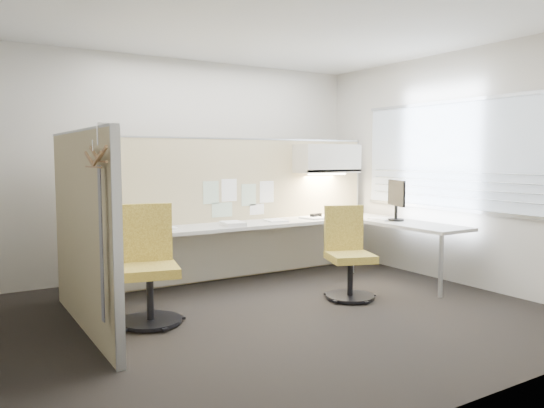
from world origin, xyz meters
TOP-DOWN VIEW (x-y plane):
  - floor at (0.00, 0.00)m, footprint 5.50×4.50m
  - ceiling at (0.00, 0.00)m, footprint 5.50×4.50m
  - wall_back at (0.00, 2.25)m, footprint 5.50×0.02m
  - wall_front at (0.00, -2.25)m, footprint 5.50×0.02m
  - wall_right at (2.75, 0.00)m, footprint 0.02×4.50m
  - window_pane at (2.73, 0.00)m, footprint 0.01×2.80m
  - partition_back at (0.55, 1.60)m, footprint 4.10×0.06m
  - partition_left at (-1.50, 0.50)m, footprint 0.06×2.20m
  - desk at (0.93, 1.13)m, footprint 4.00×2.07m
  - overhead_bin at (1.90, 1.39)m, footprint 0.90×0.36m
  - task_light_strip at (1.90, 1.39)m, footprint 0.60×0.06m
  - pinned_papers at (0.63, 1.57)m, footprint 1.01×0.00m
  - poster at (-1.05, 1.57)m, footprint 0.28×0.00m
  - chair_left at (-0.95, 0.39)m, footprint 0.60×0.62m
  - chair_right at (1.18, 0.08)m, footprint 0.59×0.60m
  - monitor at (2.30, 0.49)m, footprint 0.21×0.46m
  - phone at (1.89, 1.16)m, footprint 0.26×0.24m
  - stapler at (1.71, 1.35)m, footprint 0.14×0.04m
  - tape_dispenser at (1.59, 1.26)m, footprint 0.11×0.09m
  - coat_hook at (-1.58, -0.41)m, footprint 0.18×0.49m
  - paper_stack_0 at (-0.95, 1.28)m, footprint 0.28×0.33m
  - paper_stack_1 at (-0.44, 1.34)m, footprint 0.24×0.31m
  - paper_stack_2 at (0.33, 1.14)m, footprint 0.26×0.32m
  - paper_stack_3 at (1.00, 1.28)m, footprint 0.26×0.32m
  - paper_stack_4 at (1.55, 1.23)m, footprint 0.27×0.33m
  - paper_stack_5 at (2.24, 0.67)m, footprint 0.25×0.31m

SIDE VIEW (x-z plane):
  - floor at x=0.00m, z-range -0.01..0.00m
  - chair_right at x=1.18m, z-range -0.03..0.95m
  - chair_left at x=-0.95m, z-range -0.04..1.04m
  - desk at x=0.93m, z-range 0.24..0.97m
  - paper_stack_3 at x=1.00m, z-range 0.73..0.75m
  - paper_stack_5 at x=2.24m, z-range 0.73..0.75m
  - paper_stack_1 at x=-0.44m, z-range 0.73..0.75m
  - paper_stack_4 at x=1.55m, z-range 0.73..0.75m
  - paper_stack_0 at x=-0.95m, z-range 0.73..0.76m
  - paper_stack_2 at x=0.33m, z-range 0.73..0.78m
  - stapler at x=1.71m, z-range 0.73..0.78m
  - tape_dispenser at x=1.59m, z-range 0.73..0.79m
  - phone at x=1.89m, z-range 0.72..0.84m
  - partition_back at x=0.55m, z-range 0.00..1.75m
  - partition_left at x=-1.50m, z-range 0.00..1.75m
  - monitor at x=2.30m, z-range 0.77..1.28m
  - pinned_papers at x=0.63m, z-range 0.80..1.27m
  - task_light_strip at x=1.90m, z-range 1.29..1.31m
  - wall_back at x=0.00m, z-range 0.00..2.80m
  - wall_front at x=0.00m, z-range 0.00..2.80m
  - wall_right at x=2.75m, z-range 0.00..2.80m
  - coat_hook at x=-1.58m, z-range 0.68..2.13m
  - poster at x=-1.05m, z-range 1.24..1.59m
  - overhead_bin at x=1.90m, z-range 1.32..1.70m
  - window_pane at x=2.73m, z-range 0.90..2.20m
  - ceiling at x=0.00m, z-range 2.80..2.81m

